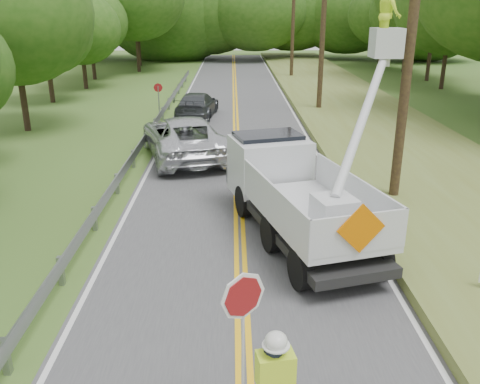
{
  "coord_description": "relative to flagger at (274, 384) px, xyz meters",
  "views": [
    {
      "loc": [
        -0.18,
        -6.26,
        5.99
      ],
      "look_at": [
        0.0,
        6.0,
        1.5
      ],
      "focal_mm": 38.0,
      "sensor_mm": 36.0,
      "label": 1
    }
  ],
  "objects": [
    {
      "name": "road",
      "position": [
        -0.38,
        14.5,
        -1.0
      ],
      "size": [
        7.2,
        96.0,
        0.03
      ],
      "color": "#454547",
      "rests_on": "ground"
    },
    {
      "name": "guardrail",
      "position": [
        -4.4,
        15.41,
        -0.46
      ],
      "size": [
        0.18,
        48.0,
        0.77
      ],
      "color": "gray",
      "rests_on": "ground"
    },
    {
      "name": "utility_poles",
      "position": [
        4.62,
        17.52,
        4.26
      ],
      "size": [
        1.6,
        43.3,
        10.0
      ],
      "color": "black",
      "rests_on": "ground"
    },
    {
      "name": "tall_grass_verge",
      "position": [
        6.72,
        14.5,
        -0.86
      ],
      "size": [
        7.0,
        96.0,
        0.3
      ],
      "primitive_type": "cube",
      "color": "olive",
      "rests_on": "ground"
    },
    {
      "name": "treeline_left",
      "position": [
        -10.65,
        32.2,
        4.78
      ],
      "size": [
        10.89,
        55.45,
        11.16
      ],
      "color": "#332319",
      "rests_on": "ground"
    },
    {
      "name": "treeline_horizon",
      "position": [
        0.03,
        56.58,
        4.49
      ],
      "size": [
        57.34,
        13.93,
        12.18
      ],
      "color": "#244F12",
      "rests_on": "ground"
    },
    {
      "name": "flagger",
      "position": [
        0.0,
        0.0,
        0.0
      ],
      "size": [
        1.09,
        0.51,
        2.77
      ],
      "color": "#191E33",
      "rests_on": "road"
    },
    {
      "name": "bucket_truck",
      "position": [
        1.21,
        7.93,
        0.51
      ],
      "size": [
        5.07,
        7.03,
        6.59
      ],
      "color": "black",
      "rests_on": "road"
    },
    {
      "name": "suv_silver",
      "position": [
        -2.58,
        14.83,
        -0.12
      ],
      "size": [
        4.45,
        6.81,
        1.74
      ],
      "primitive_type": "imported",
      "rotation": [
        0.0,
        0.0,
        3.41
      ],
      "color": "silver",
      "rests_on": "road"
    },
    {
      "name": "suv_darkgrey",
      "position": [
        -2.57,
        23.14,
        -0.29
      ],
      "size": [
        2.49,
        5.0,
        1.4
      ],
      "primitive_type": "imported",
      "rotation": [
        0.0,
        0.0,
        3.03
      ],
      "color": "#3D4145",
      "rests_on": "road"
    },
    {
      "name": "stop_sign_permanent",
      "position": [
        -4.45,
        21.12,
        0.44
      ],
      "size": [
        0.47,
        0.06,
        2.22
      ],
      "color": "gray",
      "rests_on": "ground"
    }
  ]
}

